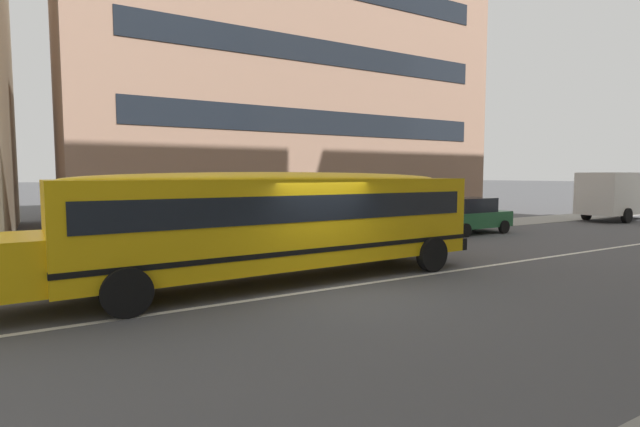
% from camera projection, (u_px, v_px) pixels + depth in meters
% --- Properties ---
extents(ground_plane, '(400.00, 400.00, 0.00)m').
position_uv_depth(ground_plane, '(328.00, 289.00, 11.04)').
color(ground_plane, '#4C4C4F').
extents(sidewalk_far, '(120.00, 3.00, 0.01)m').
position_uv_depth(sidewalk_far, '(216.00, 244.00, 18.11)').
color(sidewalk_far, gray).
rests_on(sidewalk_far, ground_plane).
extents(lane_centreline, '(110.00, 0.16, 0.01)m').
position_uv_depth(lane_centreline, '(328.00, 289.00, 11.04)').
color(lane_centreline, silver).
rests_on(lane_centreline, ground_plane).
extents(school_bus, '(12.35, 2.94, 2.75)m').
position_uv_depth(school_bus, '(276.00, 217.00, 11.71)').
color(school_bus, yellow).
rests_on(school_bus, ground_plane).
extents(parked_car_green_near_corner, '(3.94, 1.96, 1.64)m').
position_uv_depth(parked_car_green_near_corner, '(470.00, 215.00, 21.57)').
color(parked_car_green_near_corner, '#236038').
rests_on(parked_car_green_near_corner, ground_plane).
extents(box_truck, '(6.13, 2.66, 2.82)m').
position_uv_depth(box_truck, '(619.00, 194.00, 27.82)').
color(box_truck, silver).
rests_on(box_truck, ground_plane).
extents(apartment_block_far_centre, '(21.68, 13.43, 13.30)m').
position_uv_depth(apartment_block_far_centre, '(267.00, 107.00, 27.58)').
color(apartment_block_far_centre, '#93705B').
rests_on(apartment_block_far_centre, ground_plane).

